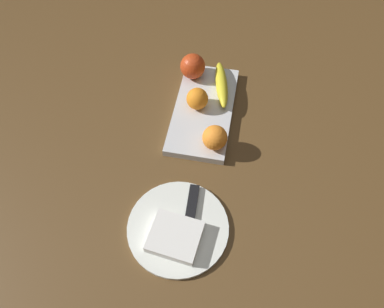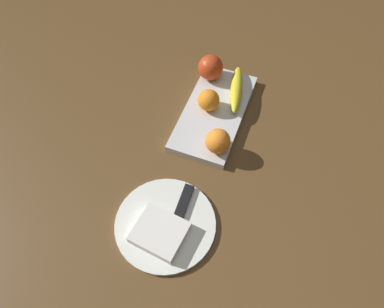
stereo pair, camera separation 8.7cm
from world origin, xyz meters
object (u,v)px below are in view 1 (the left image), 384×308
orange_near_banana (215,138)px  knife (192,208)px  apple (193,66)px  banana (221,84)px  orange_near_apple (197,99)px  dinner_plate (178,227)px  folded_napkin (175,237)px  fruit_tray (203,110)px

orange_near_banana → knife: bearing=-8.0°
apple → banana: (0.04, 0.09, -0.02)m
orange_near_apple → dinner_plate: 0.37m
apple → dinner_plate: 0.49m
banana → folded_napkin: size_ratio=1.56×
orange_near_banana → apple: bearing=-156.8°
fruit_tray → folded_napkin: size_ratio=2.93×
fruit_tray → folded_napkin: (0.40, 0.00, 0.01)m
fruit_tray → banana: size_ratio=1.88×
fruit_tray → banana: 0.10m
apple → knife: bearing=10.2°
banana → dinner_plate: size_ratio=0.74×
fruit_tray → dinner_plate: fruit_tray is taller
orange_near_banana → knife: (0.19, -0.03, -0.04)m
orange_near_apple → folded_napkin: size_ratio=0.54×
apple → knife: 0.44m
knife → fruit_tray: bearing=-178.3°
orange_near_apple → dinner_plate: bearing=3.0°
knife → orange_near_banana: bearing=169.5°
orange_near_apple → knife: 0.32m
apple → folded_napkin: (0.52, 0.05, -0.04)m
fruit_tray → apple: apple is taller
dinner_plate → orange_near_banana: bearing=168.3°
folded_napkin → apple: bearing=-173.9°
apple → folded_napkin: apple is taller
fruit_tray → orange_near_banana: bearing=22.0°
banana → knife: 0.40m
banana → orange_near_banana: bearing=170.0°
apple → banana: size_ratio=0.42×
banana → orange_near_apple: bearing=131.5°
orange_near_apple → dinner_plate: orange_near_apple is taller
dinner_plate → folded_napkin: folded_napkin is taller
fruit_tray → banana: banana is taller
fruit_tray → orange_near_banana: size_ratio=5.05×
banana → dinner_plate: (0.45, -0.04, -0.03)m
apple → orange_near_banana: apple is taller
banana → orange_near_banana: (0.21, 0.01, 0.02)m
orange_near_banana → fruit_tray: bearing=-158.0°
dinner_plate → fruit_tray: bearing=180.0°
dinner_plate → orange_near_apple: bearing=-177.0°
apple → fruit_tray: bearing=24.3°
dinner_plate → knife: 0.06m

